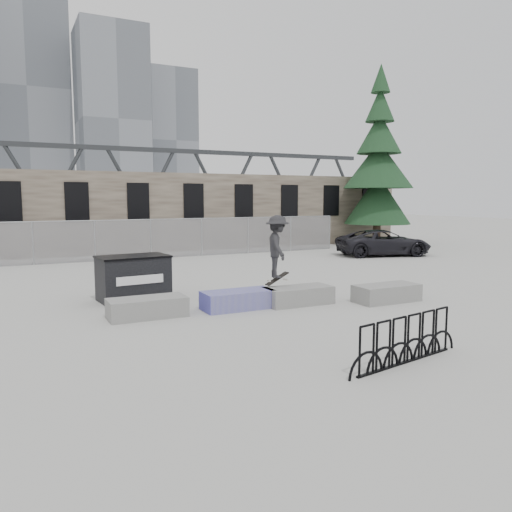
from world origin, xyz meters
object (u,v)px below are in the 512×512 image
at_px(skateboarder, 277,247).
at_px(spruce_tree, 378,169).
at_px(bike_rack, 406,340).
at_px(planter_offset, 387,292).
at_px(planter_center_right, 298,295).
at_px(planter_far_left, 147,307).
at_px(suv, 384,243).
at_px(planter_center_left, 238,299).
at_px(dumpster, 133,278).

bearing_deg(skateboarder, spruce_tree, -31.59).
bearing_deg(skateboarder, bike_rack, -167.55).
distance_m(planter_offset, bike_rack, 5.71).
xyz_separation_m(planter_center_right, spruce_tree, (14.08, 13.34, 4.62)).
bearing_deg(planter_far_left, skateboarder, 1.05).
distance_m(spruce_tree, suv, 7.29).
height_order(planter_center_left, suv, suv).
bearing_deg(bike_rack, planter_center_left, 99.32).
bearing_deg(skateboarder, dumpster, 75.06).
xyz_separation_m(planter_center_left, planter_center_right, (1.83, -0.23, 0.00)).
relative_size(planter_offset, bike_rack, 0.65).
xyz_separation_m(planter_offset, skateboarder, (-3.02, 1.31, 1.39)).
height_order(planter_far_left, planter_center_right, same).
bearing_deg(suv, planter_center_left, 140.16).
distance_m(planter_center_right, bike_rack, 5.46).
xyz_separation_m(planter_far_left, spruce_tree, (18.43, 12.96, 4.62)).
bearing_deg(dumpster, suv, 16.05).
distance_m(planter_far_left, bike_rack, 6.72).
bearing_deg(planter_center_right, spruce_tree, 43.45).
bearing_deg(planter_offset, suv, 49.68).
distance_m(planter_center_right, planter_offset, 2.71).
bearing_deg(planter_center_right, dumpster, 146.58).
bearing_deg(suv, bike_rack, 156.85).
bearing_deg(spruce_tree, planter_center_right, -136.55).
bearing_deg(planter_center_left, spruce_tree, 39.49).
bearing_deg(planter_offset, planter_far_left, 169.87).
bearing_deg(suv, spruce_tree, -20.09).
height_order(planter_offset, spruce_tree, spruce_tree).
bearing_deg(planter_center_right, planter_far_left, 175.03).
bearing_deg(bike_rack, spruce_tree, 51.33).
xyz_separation_m(dumpster, skateboarder, (3.71, -2.30, 0.98)).
relative_size(planter_center_right, skateboarder, 0.98).
bearing_deg(dumpster, planter_center_right, -38.87).
bearing_deg(suv, dumpster, 127.77).
bearing_deg(bike_rack, planter_center_right, 80.46).
distance_m(planter_center_right, dumpster, 5.01).
relative_size(planter_center_right, bike_rack, 0.65).
height_order(planter_far_left, dumpster, dumpster).
bearing_deg(planter_center_right, planter_offset, -18.48).
height_order(spruce_tree, suv, spruce_tree).
height_order(planter_offset, suv, suv).
xyz_separation_m(planter_center_right, bike_rack, (-0.90, -5.39, 0.16)).
distance_m(planter_center_right, suv, 13.58).
relative_size(dumpster, bike_rack, 0.70).
bearing_deg(planter_center_left, skateboarder, 9.07).
bearing_deg(suv, planter_far_left, 135.00).
xyz_separation_m(planter_far_left, planter_offset, (6.92, -1.24, 0.00)).
bearing_deg(planter_center_left, suv, 33.89).
bearing_deg(spruce_tree, suv, -126.37).
distance_m(bike_rack, skateboarder, 5.98).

